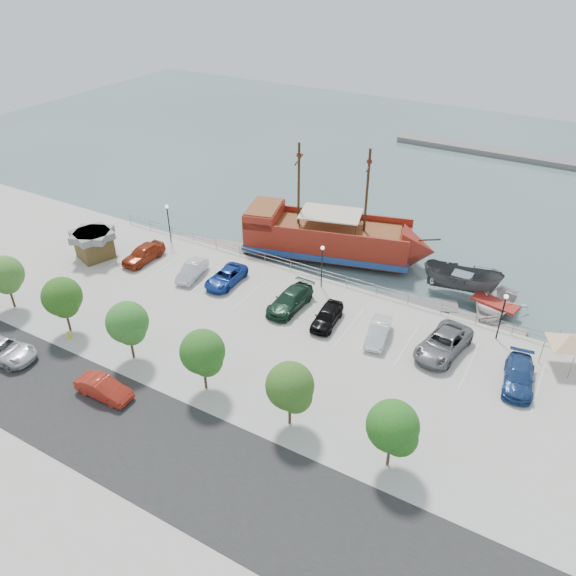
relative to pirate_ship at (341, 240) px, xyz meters
The scene contains 34 objects.
ground 14.21m from the pirate_ship, 83.86° to the right, with size 160.00×160.00×0.00m, color #475D5D.
land_slab 35.04m from the pirate_ship, 87.54° to the right, with size 100.00×58.00×1.20m, color #B4AF9E.
street 30.03m from the pirate_ship, 87.13° to the right, with size 100.00×8.00×0.04m, color black.
sidewalk 24.04m from the pirate_ship, 86.41° to the right, with size 100.00×4.00×0.05m, color #A6A5A0.
seawall_railing 6.38m from the pirate_ship, 76.31° to the right, with size 50.00×0.06×1.00m.
far_shore 42.64m from the pirate_ship, 74.34° to the left, with size 40.00×3.00×0.80m, color slate.
pirate_ship is the anchor object (origin of this frame).
patrol_boat 12.84m from the pirate_ship, ahead, with size 2.73×7.26×2.81m, color #404143.
speedboat 16.52m from the pirate_ship, ahead, with size 4.62×6.47×1.34m, color silver.
dock_west 13.98m from the pirate_ship, 159.86° to the right, with size 7.83×2.24×0.45m, color gray.
dock_mid 11.20m from the pirate_ship, 25.60° to the right, with size 7.38×2.11×0.42m, color slate.
dock_east 17.06m from the pirate_ship, 16.35° to the right, with size 6.51×1.86×0.37m, color gray.
shed 25.14m from the pirate_ship, 146.71° to the right, with size 4.44×4.44×2.84m.
canopy_tent 24.05m from the pirate_ship, 20.00° to the right, with size 4.88×4.88×3.14m.
street_van 32.73m from the pirate_ship, 117.69° to the right, with size 2.53×5.48×1.52m, color #BABDC2.
street_sedan 28.70m from the pirate_ship, 100.63° to the right, with size 1.52×4.35×1.43m, color #B52A1A.
fire_hydrant 27.84m from the pirate_ship, 117.14° to the right, with size 0.26×0.26×0.74m.
lamp_post_left 18.20m from the pirate_ship, 155.63° to the right, with size 0.36×0.36×4.28m.
lamp_post_mid 7.84m from the pirate_ship, 78.62° to the right, with size 0.36×0.36×4.28m.
lamp_post_right 19.12m from the pirate_ship, 23.12° to the right, with size 0.36×0.36×4.28m.
tree_a 31.58m from the pirate_ship, 130.24° to the right, with size 3.30×3.20×5.00m.
tree_b 27.59m from the pirate_ship, 119.04° to the right, with size 3.30×3.20×5.00m.
tree_c 24.97m from the pirate_ship, 104.79° to the right, with size 3.30×3.20×5.00m.
tree_d 24.15m from the pirate_ship, 88.45° to the right, with size 3.30×3.20×5.00m.
tree_e 25.33m from the pirate_ship, 72.35° to the right, with size 3.30×3.20×5.00m.
tree_f 28.24m from the pirate_ship, 58.65° to the right, with size 3.30×3.20×5.00m.
parked_car_a 20.15m from the pirate_ship, 143.48° to the right, with size 1.98×4.91×1.67m, color maroon.
parked_car_b 15.68m from the pirate_ship, 129.79° to the right, with size 1.51×4.33×1.43m, color silver.
parked_car_c 13.15m from the pirate_ship, 119.82° to the right, with size 2.29×4.96×1.38m, color navy.
parked_car_d 11.98m from the pirate_ship, 86.64° to the right, with size 2.24×5.51×1.60m, color #163021.
parked_car_e 13.27m from the pirate_ship, 69.87° to the right, with size 1.78×4.43×1.51m, color black.
parked_car_f 15.33m from the pirate_ship, 53.46° to the right, with size 1.49×4.29×1.41m, color white.
parked_car_g 18.16m from the pirate_ship, 38.70° to the right, with size 2.79×6.04×1.68m, color slate.
parked_car_h 23.52m from the pirate_ship, 31.49° to the right, with size 2.08×5.12×1.49m, color navy.
Camera 1 is at (19.32, -33.51, 28.11)m, focal length 35.00 mm.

